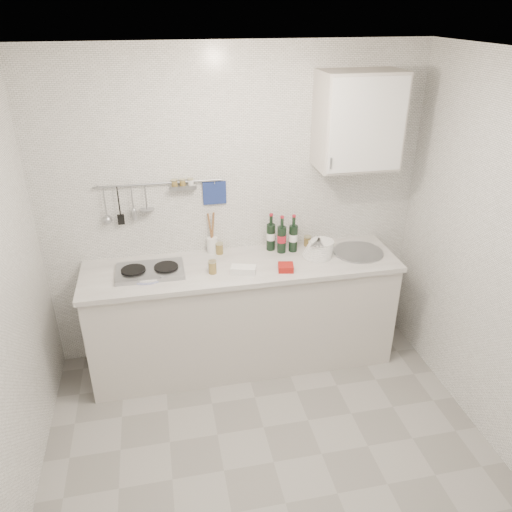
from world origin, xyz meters
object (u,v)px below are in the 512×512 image
at_px(plate_stack_hob, 148,273).
at_px(wine_bottles, 282,233).
at_px(utensil_crock, 212,243).
at_px(wall_cabinet, 358,121).
at_px(plate_stack_sink, 319,249).

height_order(plate_stack_hob, wine_bottles, wine_bottles).
xyz_separation_m(plate_stack_hob, utensil_crock, (0.52, 0.28, 0.07)).
xyz_separation_m(wall_cabinet, utensil_crock, (-1.10, 0.13, -0.95)).
relative_size(wall_cabinet, plate_stack_sink, 2.69).
distance_m(wall_cabinet, utensil_crock, 1.46).
distance_m(plate_stack_sink, wine_bottles, 0.32).
relative_size(plate_stack_hob, utensil_crock, 0.86).
bearing_deg(wine_bottles, wall_cabinet, -4.48).
bearing_deg(utensil_crock, wine_bottles, -9.05).
bearing_deg(utensil_crock, wall_cabinet, -6.79).
relative_size(wall_cabinet, utensil_crock, 1.99).
bearing_deg(wine_bottles, utensil_crock, 170.95).
bearing_deg(utensil_crock, plate_stack_sink, -15.33).
bearing_deg(wall_cabinet, utensil_crock, 173.21).
relative_size(wall_cabinet, plate_stack_hob, 2.32).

